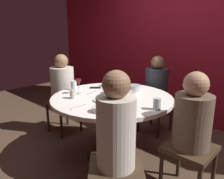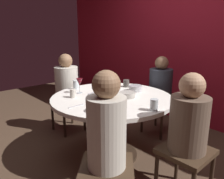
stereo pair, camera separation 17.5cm
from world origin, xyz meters
name	(u,v)px [view 2 (the right image)]	position (x,y,z in m)	size (l,w,h in m)	color
ground_plane	(112,155)	(0.00, 0.00, 0.00)	(8.00, 8.00, 0.00)	#4C3828
back_wall	(191,41)	(0.00, 1.66, 1.30)	(6.00, 0.10, 2.60)	maroon
dining_table	(112,109)	(0.00, 0.00, 0.59)	(1.36, 1.36, 0.74)	white
seated_diner_left	(67,84)	(-0.96, 0.00, 0.71)	(0.40, 0.40, 1.14)	#3F2D1E
seated_diner_back	(160,87)	(0.00, 0.92, 0.69)	(0.40, 0.40, 1.12)	#3F2D1E
seated_diner_right	(189,124)	(0.94, 0.00, 0.71)	(0.40, 0.40, 1.13)	#3F2D1E
seated_diner_front_right	(107,133)	(0.66, -0.66, 0.73)	(0.57, 0.57, 1.20)	#3F2D1E
candle_holder	(111,90)	(-0.11, 0.08, 0.77)	(0.10, 0.10, 0.09)	black
wine_glass	(79,83)	(-0.36, -0.19, 0.86)	(0.08, 0.08, 0.18)	silver
dinner_plate	(103,100)	(0.04, -0.17, 0.74)	(0.23, 0.23, 0.01)	silver
cell_phone	(98,87)	(-0.42, 0.13, 0.74)	(0.07, 0.14, 0.01)	black
bowl_serving_large	(135,88)	(0.02, 0.37, 0.77)	(0.16, 0.16, 0.07)	#B7B7BC
bowl_salad_center	(127,95)	(0.14, 0.10, 0.76)	(0.18, 0.18, 0.06)	#B2ADA3
bowl_small_white	(96,109)	(0.25, -0.43, 0.76)	(0.14, 0.14, 0.05)	silver
bowl_sauce_side	(113,83)	(-0.35, 0.35, 0.77)	(0.19, 0.19, 0.07)	#B2ADA3
cup_near_candle	(76,85)	(-0.55, -0.11, 0.79)	(0.07, 0.07, 0.11)	silver
cup_by_left_diner	(73,93)	(-0.26, -0.35, 0.78)	(0.06, 0.06, 0.09)	beige
cup_by_right_diner	(126,83)	(-0.20, 0.43, 0.78)	(0.08, 0.08, 0.09)	#4C4742
cup_center_front	(154,105)	(0.60, -0.03, 0.79)	(0.08, 0.08, 0.11)	silver
fork_near_plate	(76,106)	(0.01, -0.49, 0.74)	(0.02, 0.18, 0.01)	#B7B7BC
knife_near_plate	(93,92)	(-0.27, -0.06, 0.74)	(0.02, 0.18, 0.01)	#B7B7BC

